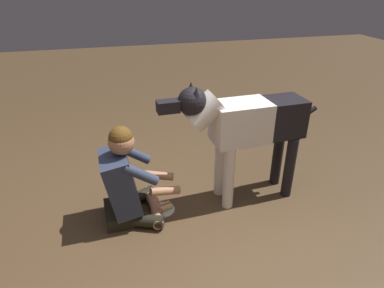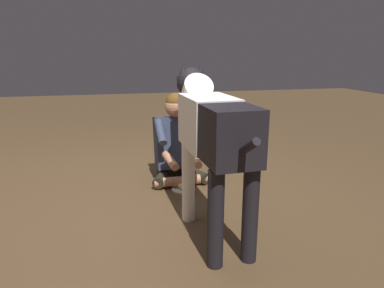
% 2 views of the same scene
% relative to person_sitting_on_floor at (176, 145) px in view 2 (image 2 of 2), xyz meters
% --- Properties ---
extents(ground_plane, '(16.18, 16.18, 0.00)m').
position_rel_person_sitting_on_floor_xyz_m(ground_plane, '(-0.39, 0.48, -0.36)').
color(ground_plane, '#4B3722').
extents(person_sitting_on_floor, '(0.66, 0.58, 0.88)m').
position_rel_person_sitting_on_floor_xyz_m(person_sitting_on_floor, '(0.00, 0.00, 0.00)').
color(person_sitting_on_floor, black).
rests_on(person_sitting_on_floor, ground).
extents(large_dog, '(1.48, 0.35, 1.17)m').
position_rel_person_sitting_on_floor_xyz_m(large_dog, '(-1.07, -0.04, 0.39)').
color(large_dog, silver).
rests_on(large_dog, ground).
extents(hot_dog_on_plate, '(0.22, 0.22, 0.06)m').
position_rel_person_sitting_on_floor_xyz_m(hot_dog_on_plate, '(-0.30, -0.01, -0.34)').
color(hot_dog_on_plate, silver).
rests_on(hot_dog_on_plate, ground).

